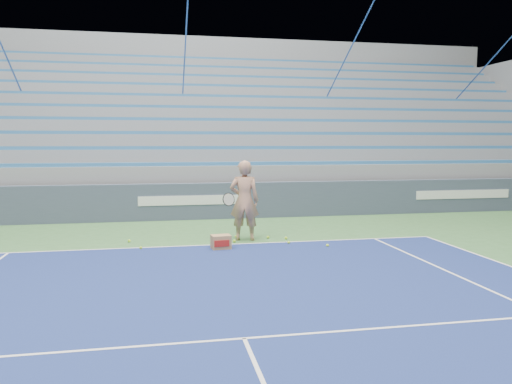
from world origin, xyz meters
The scene contains 12 objects.
sponsor_barrier centered at (0.00, 15.88, 0.55)m, with size 30.00×0.32×1.10m.
bleachers centered at (0.00, 21.60, 2.36)m, with size 31.00×9.15×7.30m.
tennis_player centered at (1.01, 12.36, 0.95)m, with size 1.00×0.92×1.91m.
ball_box centered at (0.34, 11.47, 0.16)m, with size 0.44×0.36×0.31m.
tennis_ball_0 centered at (-1.68, 12.61, 0.03)m, with size 0.07×0.07×0.07m, color #C7F131.
tennis_ball_1 centered at (2.01, 12.27, 0.03)m, with size 0.07×0.07×0.07m, color #C7F131.
tennis_ball_2 centered at (-1.39, 11.77, 0.03)m, with size 0.07×0.07×0.07m, color #C7F131.
tennis_ball_3 centered at (0.73, 12.13, 0.03)m, with size 0.07×0.07×0.07m, color #C7F131.
tennis_ball_4 centered at (2.70, 11.24, 0.03)m, with size 0.07×0.07×0.07m, color #C7F131.
tennis_ball_5 centered at (1.94, 11.72, 0.03)m, with size 0.07×0.07×0.07m, color #C7F131.
tennis_ball_6 centered at (0.86, 12.66, 0.03)m, with size 0.07×0.07×0.07m, color #C7F131.
tennis_ball_7 centered at (1.61, 12.45, 0.03)m, with size 0.07×0.07×0.07m, color #C7F131.
Camera 1 is at (-0.94, 0.77, 2.33)m, focal length 35.00 mm.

